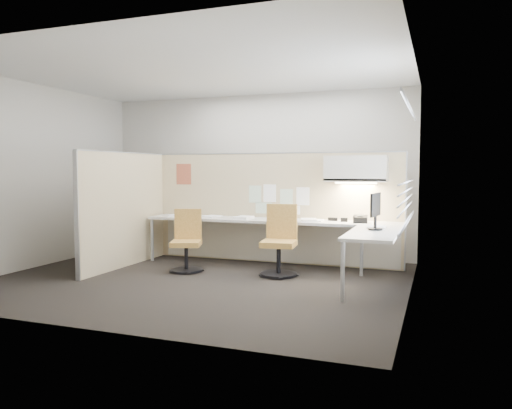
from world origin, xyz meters
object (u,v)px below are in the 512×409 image
at_px(chair_right, 280,243).
at_px(desk, 287,229).
at_px(chair_left, 187,243).
at_px(monitor, 375,209).
at_px(phone, 360,219).

bearing_deg(chair_right, desk, 86.57).
relative_size(chair_left, monitor, 1.92).
distance_m(chair_left, monitor, 2.79).
bearing_deg(chair_right, chair_left, -177.96).
distance_m(chair_left, phone, 2.55).
height_order(chair_right, monitor, monitor).
bearing_deg(chair_left, phone, -2.16).
bearing_deg(monitor, phone, 27.88).
height_order(desk, chair_left, chair_left).
bearing_deg(chair_left, monitor, -20.62).
bearing_deg(desk, chair_left, -154.81).
bearing_deg(chair_right, phone, 21.98).
xyz_separation_m(desk, chair_right, (0.02, -0.44, -0.14)).
xyz_separation_m(monitor, phone, (-0.31, 0.81, -0.22)).
distance_m(desk, monitor, 1.59).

